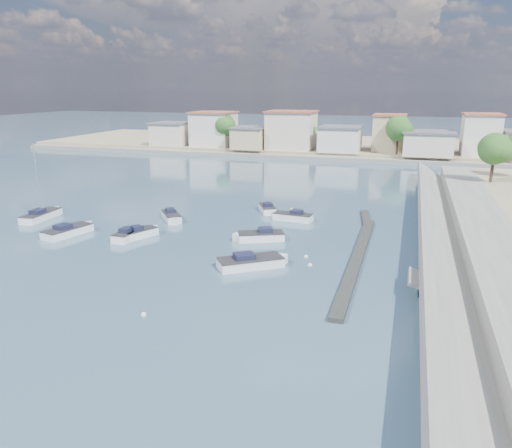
% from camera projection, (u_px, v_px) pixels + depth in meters
% --- Properties ---
extents(ground, '(400.00, 400.00, 0.00)m').
position_uv_depth(ground, '(332.00, 190.00, 74.09)').
color(ground, '#2D435A').
rests_on(ground, ground).
extents(seawall_walkway, '(5.00, 90.00, 1.80)m').
position_uv_depth(seawall_walkway, '(494.00, 252.00, 43.71)').
color(seawall_walkway, slate).
rests_on(seawall_walkway, ground).
extents(breakwater, '(2.00, 31.02, 0.35)m').
position_uv_depth(breakwater, '(359.00, 249.00, 46.93)').
color(breakwater, black).
rests_on(breakwater, ground).
extents(far_shore_land, '(160.00, 40.00, 1.40)m').
position_uv_depth(far_shore_land, '(365.00, 147.00, 121.77)').
color(far_shore_land, gray).
rests_on(far_shore_land, ground).
extents(far_shore_quay, '(160.00, 2.50, 0.80)m').
position_uv_depth(far_shore_quay, '(355.00, 160.00, 102.52)').
color(far_shore_quay, slate).
rests_on(far_shore_quay, ground).
extents(far_town, '(113.01, 12.80, 8.35)m').
position_uv_depth(far_town, '(412.00, 136.00, 103.70)').
color(far_town, beige).
rests_on(far_town, far_shore_land).
extents(shore_trees, '(74.56, 38.32, 7.92)m').
position_uv_depth(shore_trees, '(399.00, 133.00, 95.93)').
color(shore_trees, '#38281E').
rests_on(shore_trees, ground).
extents(motorboat_a, '(1.72, 4.57, 1.48)m').
position_uv_depth(motorboat_a, '(130.00, 235.00, 50.69)').
color(motorboat_a, white).
rests_on(motorboat_a, ground).
extents(motorboat_b, '(2.92, 4.15, 1.48)m').
position_uv_depth(motorboat_b, '(141.00, 233.00, 51.19)').
color(motorboat_b, white).
rests_on(motorboat_b, ground).
extents(motorboat_c, '(5.04, 2.19, 1.48)m').
position_uv_depth(motorboat_c, '(291.00, 217.00, 57.55)').
color(motorboat_c, white).
rests_on(motorboat_c, ground).
extents(motorboat_d, '(5.09, 3.62, 1.48)m').
position_uv_depth(motorboat_d, '(258.00, 237.00, 50.00)').
color(motorboat_d, white).
rests_on(motorboat_d, ground).
extents(motorboat_e, '(3.27, 5.91, 1.48)m').
position_uv_depth(motorboat_e, '(70.00, 231.00, 51.95)').
color(motorboat_e, white).
rests_on(motorboat_e, ground).
extents(motorboat_f, '(3.16, 4.28, 1.48)m').
position_uv_depth(motorboat_f, '(267.00, 209.00, 61.48)').
color(motorboat_f, white).
rests_on(motorboat_f, ground).
extents(motorboat_g, '(3.85, 4.29, 1.48)m').
position_uv_depth(motorboat_g, '(172.00, 217.00, 57.39)').
color(motorboat_g, white).
rests_on(motorboat_g, ground).
extents(motorboat_h, '(5.77, 5.02, 1.48)m').
position_uv_depth(motorboat_h, '(254.00, 262.00, 42.68)').
color(motorboat_h, white).
rests_on(motorboat_h, ground).
extents(sailboat, '(2.20, 6.18, 9.00)m').
position_uv_depth(sailboat, '(43.00, 215.00, 58.22)').
color(sailboat, white).
rests_on(sailboat, ground).
extents(mooring_buoys, '(18.92, 32.57, 0.38)m').
position_uv_depth(mooring_buoys, '(330.00, 242.00, 49.33)').
color(mooring_buoys, white).
rests_on(mooring_buoys, ground).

